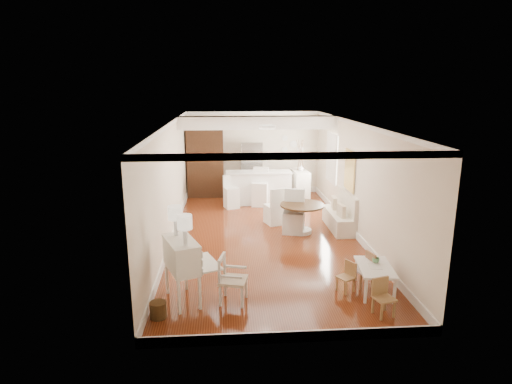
{
  "coord_description": "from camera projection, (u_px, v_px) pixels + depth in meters",
  "views": [
    {
      "loc": [
        -0.92,
        -9.96,
        3.65
      ],
      "look_at": [
        -0.19,
        0.3,
        1.07
      ],
      "focal_mm": 30.0,
      "sensor_mm": 36.0,
      "label": 1
    }
  ],
  "objects": [
    {
      "name": "wicker_basket",
      "position": [
        158.0,
        310.0,
        6.88
      ],
      "size": [
        0.31,
        0.31,
        0.27
      ],
      "primitive_type": "cylinder",
      "rotation": [
        0.0,
        0.0,
        -0.18
      ],
      "color": "#493017",
      "rests_on": "ground"
    },
    {
      "name": "kids_chair_a",
      "position": [
        346.0,
        277.0,
        7.73
      ],
      "size": [
        0.37,
        0.37,
        0.56
      ],
      "primitive_type": "cube",
      "rotation": [
        0.0,
        0.0,
        -1.03
      ],
      "color": "#B08350",
      "rests_on": "ground"
    },
    {
      "name": "sideboard",
      "position": [
        300.0,
        185.0,
        13.91
      ],
      "size": [
        0.53,
        1.06,
        0.98
      ],
      "primitive_type": "cube",
      "rotation": [
        0.0,
        0.0,
        0.08
      ],
      "color": "silver",
      "rests_on": "ground"
    },
    {
      "name": "slip_chair_near",
      "position": [
        294.0,
        212.0,
        10.79
      ],
      "size": [
        0.62,
        0.64,
        1.09
      ],
      "primitive_type": "cube",
      "rotation": [
        0.0,
        0.0,
        -0.23
      ],
      "color": "silver",
      "rests_on": "ground"
    },
    {
      "name": "dining_table",
      "position": [
        302.0,
        219.0,
        10.78
      ],
      "size": [
        1.39,
        1.39,
        0.75
      ],
      "primitive_type": "cylinder",
      "rotation": [
        0.0,
        0.0,
        -0.31
      ],
      "color": "#442B16",
      "rests_on": "ground"
    },
    {
      "name": "pencil_cup",
      "position": [
        376.0,
        260.0,
        7.81
      ],
      "size": [
        0.16,
        0.16,
        0.1
      ],
      "primitive_type": "imported",
      "rotation": [
        0.0,
        0.0,
        0.29
      ],
      "color": "#5EA169",
      "rests_on": "kids_table"
    },
    {
      "name": "gustavian_armchair",
      "position": [
        233.0,
        279.0,
        7.32
      ],
      "size": [
        0.58,
        0.58,
        0.84
      ],
      "primitive_type": "cube",
      "rotation": [
        0.0,
        0.0,
        1.34
      ],
      "color": "silver",
      "rests_on": "ground"
    },
    {
      "name": "bar_stool_left",
      "position": [
        231.0,
        192.0,
        12.98
      ],
      "size": [
        0.5,
        0.5,
        1.0
      ],
      "primitive_type": "cube",
      "rotation": [
        0.0,
        0.0,
        0.31
      ],
      "color": "white",
      "rests_on": "ground"
    },
    {
      "name": "breakfast_counter",
      "position": [
        259.0,
        188.0,
        13.47
      ],
      "size": [
        2.05,
        0.65,
        1.03
      ],
      "primitive_type": "cube",
      "color": "white",
      "rests_on": "ground"
    },
    {
      "name": "secretary_bureau",
      "position": [
        182.0,
        271.0,
        7.31
      ],
      "size": [
        1.15,
        1.16,
        1.13
      ],
      "primitive_type": "cube",
      "rotation": [
        0.0,
        0.0,
        0.38
      ],
      "color": "white",
      "rests_on": "ground"
    },
    {
      "name": "pantry_cabinet",
      "position": [
        205.0,
        162.0,
        14.24
      ],
      "size": [
        1.2,
        0.6,
        2.3
      ],
      "primitive_type": "cube",
      "color": "#381E11",
      "rests_on": "ground"
    },
    {
      "name": "bar_stool_right",
      "position": [
        260.0,
        187.0,
        13.2
      ],
      "size": [
        0.56,
        0.56,
        1.19
      ],
      "primitive_type": "cube",
      "rotation": [
        0.0,
        0.0,
        -0.2
      ],
      "color": "white",
      "rests_on": "ground"
    },
    {
      "name": "banquette",
      "position": [
        339.0,
        211.0,
        11.09
      ],
      "size": [
        0.52,
        1.6,
        0.98
      ],
      "primitive_type": "cube",
      "color": "silver",
      "rests_on": "ground"
    },
    {
      "name": "kids_chair_c",
      "position": [
        384.0,
        298.0,
        6.9
      ],
      "size": [
        0.37,
        0.37,
        0.63
      ],
      "primitive_type": "cube",
      "rotation": [
        0.0,
        0.0,
        0.27
      ],
      "color": "#997245",
      "rests_on": "ground"
    },
    {
      "name": "branch_vase",
      "position": [
        301.0,
        168.0,
        13.77
      ],
      "size": [
        0.21,
        0.21,
        0.17
      ],
      "primitive_type": "imported",
      "rotation": [
        0.0,
        0.0,
        0.36
      ],
      "color": "white",
      "rests_on": "sideboard"
    },
    {
      "name": "room",
      "position": [
        265.0,
        156.0,
        10.42
      ],
      "size": [
        9.0,
        9.04,
        2.82
      ],
      "color": "maroon",
      "rests_on": "ground"
    },
    {
      "name": "kids_table",
      "position": [
        374.0,
        279.0,
        7.73
      ],
      "size": [
        0.7,
        1.04,
        0.49
      ],
      "primitive_type": "cube",
      "rotation": [
        0.0,
        0.0,
        -0.11
      ],
      "color": "white",
      "rests_on": "ground"
    },
    {
      "name": "fridge",
      "position": [
        262.0,
        169.0,
        14.4
      ],
      "size": [
        0.75,
        0.65,
        1.8
      ],
      "primitive_type": "imported",
      "color": "silver",
      "rests_on": "ground"
    },
    {
      "name": "slip_chair_far",
      "position": [
        275.0,
        205.0,
        11.5
      ],
      "size": [
        0.62,
        0.63,
        1.02
      ],
      "primitive_type": "cube",
      "rotation": [
        0.0,
        0.0,
        -2.8
      ],
      "color": "white",
      "rests_on": "ground"
    },
    {
      "name": "kids_chair_b",
      "position": [
        364.0,
        269.0,
        7.94
      ],
      "size": [
        0.38,
        0.38,
        0.65
      ],
      "primitive_type": "cube",
      "rotation": [
        0.0,
        0.0,
        -1.33
      ],
      "color": "#996A45",
      "rests_on": "ground"
    }
  ]
}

